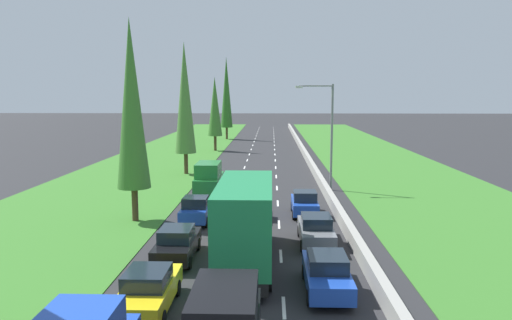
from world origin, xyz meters
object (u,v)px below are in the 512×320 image
(green_box_truck_centre_lane, at_px, (246,221))
(poplar_tree_fifth, at_px, (226,92))
(blue_sedan_right_lane, at_px, (327,273))
(poplar_tree_third, at_px, (185,98))
(black_sedan_left_lane, at_px, (177,243))
(grey_sedan_right_lane, at_px, (316,230))
(street_light_mast, at_px, (328,129))
(poplar_tree_fourth, at_px, (215,107))
(blue_hatchback_right_lane, at_px, (305,203))
(black_hatchback_centre_lane, at_px, (249,205))
(yellow_sedan_left_lane, at_px, (148,290))
(green_van_left_lane, at_px, (209,180))
(poplar_tree_second, at_px, (132,105))
(blue_hatchback_left_lane, at_px, (196,210))

(green_box_truck_centre_lane, relative_size, poplar_tree_fifth, 0.63)
(blue_sedan_right_lane, distance_m, poplar_tree_third, 32.50)
(green_box_truck_centre_lane, distance_m, black_sedan_left_lane, 3.80)
(grey_sedan_right_lane, relative_size, street_light_mast, 0.50)
(poplar_tree_third, height_order, poplar_tree_fourth, poplar_tree_third)
(blue_sedan_right_lane, relative_size, blue_hatchback_right_lane, 1.15)
(black_hatchback_centre_lane, bearing_deg, poplar_tree_fourth, 99.89)
(yellow_sedan_left_lane, xyz_separation_m, poplar_tree_fourth, (-3.53, 52.56, 5.57))
(blue_hatchback_right_lane, relative_size, poplar_tree_third, 0.29)
(green_van_left_lane, bearing_deg, green_box_truck_centre_lane, -76.24)
(blue_sedan_right_lane, height_order, poplar_tree_second, poplar_tree_second)
(green_van_left_lane, distance_m, poplar_tree_second, 10.32)
(poplar_tree_fifth, bearing_deg, green_van_left_lane, -86.37)
(poplar_tree_fourth, height_order, poplar_tree_fifth, poplar_tree_fifth)
(poplar_tree_third, bearing_deg, poplar_tree_second, -90.05)
(yellow_sedan_left_lane, distance_m, grey_sedan_right_lane, 11.01)
(green_box_truck_centre_lane, relative_size, blue_sedan_right_lane, 2.09)
(poplar_tree_fourth, bearing_deg, blue_hatchback_right_lane, -74.59)
(grey_sedan_right_lane, bearing_deg, poplar_tree_fourth, 103.50)
(black_hatchback_centre_lane, distance_m, poplar_tree_fourth, 39.24)
(blue_hatchback_left_lane, bearing_deg, poplar_tree_fourth, 94.84)
(blue_hatchback_right_lane, distance_m, green_van_left_lane, 9.14)
(poplar_tree_second, bearing_deg, yellow_sedan_left_lane, -72.25)
(black_hatchback_centre_lane, xyz_separation_m, poplar_tree_fifth, (-6.69, 56.78, 7.67))
(green_box_truck_centre_lane, xyz_separation_m, black_hatchback_centre_lane, (-0.29, 9.27, -1.35))
(blue_sedan_right_lane, distance_m, street_light_mast, 22.28)
(grey_sedan_right_lane, relative_size, blue_hatchback_right_lane, 1.15)
(poplar_tree_second, height_order, poplar_tree_fifth, poplar_tree_fifth)
(green_van_left_lane, height_order, poplar_tree_fourth, poplar_tree_fourth)
(blue_hatchback_left_lane, height_order, poplar_tree_fourth, poplar_tree_fourth)
(yellow_sedan_left_lane, height_order, black_hatchback_centre_lane, black_hatchback_centre_lane)
(yellow_sedan_left_lane, height_order, black_sedan_left_lane, same)
(poplar_tree_second, height_order, poplar_tree_fourth, poplar_tree_second)
(grey_sedan_right_lane, bearing_deg, blue_hatchback_left_lane, 149.27)
(yellow_sedan_left_lane, distance_m, poplar_tree_third, 32.75)
(black_sedan_left_lane, height_order, poplar_tree_fourth, poplar_tree_fourth)
(yellow_sedan_left_lane, xyz_separation_m, green_box_truck_centre_lane, (3.44, 5.02, 1.37))
(black_sedan_left_lane, bearing_deg, street_light_mast, 62.28)
(grey_sedan_right_lane, height_order, blue_hatchback_left_lane, blue_hatchback_left_lane)
(grey_sedan_right_lane, xyz_separation_m, street_light_mast, (2.31, 15.24, 4.42))
(black_sedan_left_lane, relative_size, blue_hatchback_left_lane, 1.15)
(green_box_truck_centre_lane, bearing_deg, yellow_sedan_left_lane, -124.40)
(poplar_tree_fourth, bearing_deg, poplar_tree_second, -90.91)
(yellow_sedan_left_lane, bearing_deg, blue_hatchback_left_lane, 90.71)
(yellow_sedan_left_lane, xyz_separation_m, black_hatchback_centre_lane, (3.15, 14.29, 0.02))
(grey_sedan_right_lane, height_order, green_van_left_lane, green_van_left_lane)
(black_hatchback_centre_lane, bearing_deg, blue_hatchback_left_lane, -154.81)
(blue_sedan_right_lane, relative_size, green_van_left_lane, 0.92)
(blue_hatchback_left_lane, distance_m, green_van_left_lane, 7.68)
(black_sedan_left_lane, bearing_deg, green_van_left_lane, 91.17)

